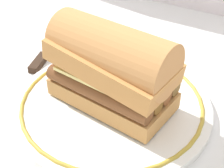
{
  "coord_description": "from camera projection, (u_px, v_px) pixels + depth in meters",
  "views": [
    {
      "loc": [
        0.18,
        -0.32,
        0.33
      ],
      "look_at": [
        -0.02,
        0.01,
        0.04
      ],
      "focal_mm": 53.44,
      "sensor_mm": 36.0,
      "label": 1
    }
  ],
  "objects": [
    {
      "name": "ground_plane",
      "position": [
        119.0,
        116.0,
        0.49
      ],
      "size": [
        1.5,
        1.5,
        0.0
      ],
      "primitive_type": "plane",
      "color": "silver"
    },
    {
      "name": "butter_knife",
      "position": [
        46.0,
        54.0,
        0.62
      ],
      "size": [
        0.06,
        0.14,
        0.01
      ],
      "color": "silver",
      "rests_on": "ground_plane"
    },
    {
      "name": "plate",
      "position": [
        112.0,
        104.0,
        0.5
      ],
      "size": [
        0.29,
        0.29,
        0.01
      ],
      "color": "white",
      "rests_on": "ground_plane"
    },
    {
      "name": "sausage_sandwich",
      "position": [
        112.0,
        66.0,
        0.46
      ],
      "size": [
        0.19,
        0.11,
        0.12
      ],
      "rotation": [
        0.0,
        0.0,
        -0.1
      ],
      "color": "tan",
      "rests_on": "plate"
    }
  ]
}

